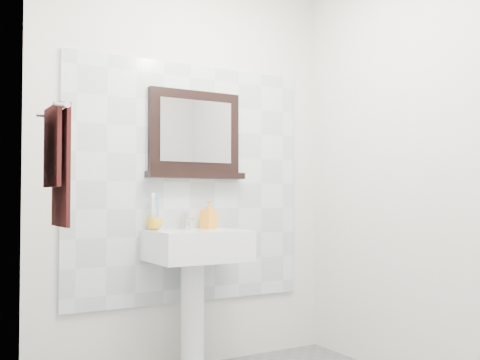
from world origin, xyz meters
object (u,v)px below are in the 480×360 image
object	(u,v)px
hand_towel	(57,157)
pedestal_sink	(196,261)
soap_dispenser	(209,214)
framed_mirror	(195,137)
toothbrush_cup	(155,224)

from	to	relation	value
hand_towel	pedestal_sink	bearing A→B (deg)	23.36
pedestal_sink	soap_dispenser	bearing A→B (deg)	40.56
pedestal_sink	soap_dispenser	world-z (taller)	soap_dispenser
pedestal_sink	hand_towel	world-z (taller)	hand_towel
hand_towel	framed_mirror	bearing A→B (deg)	30.53
pedestal_sink	soap_dispenser	xyz separation A→B (m)	(0.15, 0.13, 0.27)
soap_dispenser	framed_mirror	distance (m)	0.50
pedestal_sink	hand_towel	bearing A→B (deg)	-156.64
pedestal_sink	soap_dispenser	size ratio (longest dim) A/B	5.49
pedestal_sink	framed_mirror	distance (m)	0.79
toothbrush_cup	hand_towel	xyz separation A→B (m)	(-0.68, -0.52, 0.34)
soap_dispenser	toothbrush_cup	bearing A→B (deg)	156.03
toothbrush_cup	framed_mirror	bearing A→B (deg)	9.40
hand_towel	toothbrush_cup	bearing A→B (deg)	37.48
soap_dispenser	framed_mirror	world-z (taller)	framed_mirror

